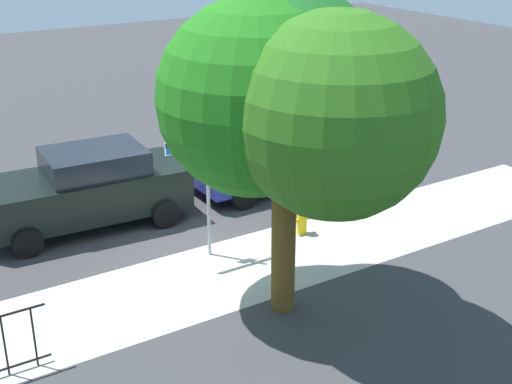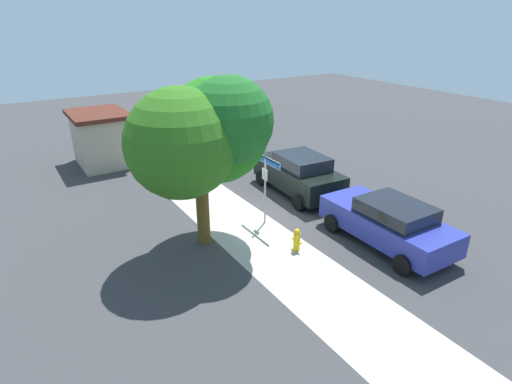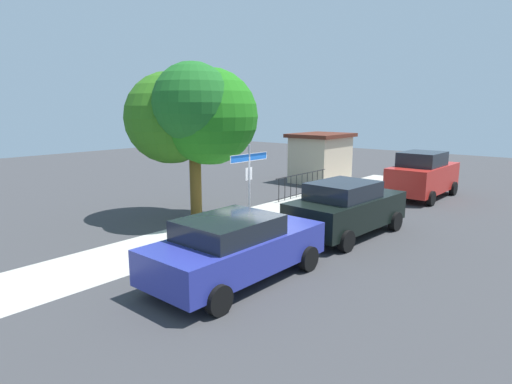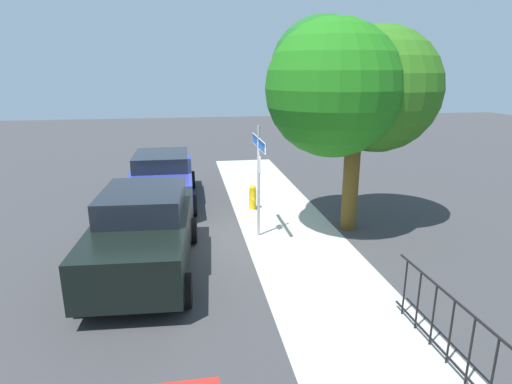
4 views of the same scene
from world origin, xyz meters
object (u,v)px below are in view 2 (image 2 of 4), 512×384
street_sign (265,172)px  car_black (299,173)px  car_red (213,131)px  utility_shed (101,138)px  car_blue (388,222)px  fire_hydrant (297,240)px  shade_tree (206,134)px

street_sign → car_black: (1.60, -2.77, -1.12)m
car_black → car_red: size_ratio=1.03×
street_sign → utility_shed: bearing=18.9°
utility_shed → car_red: bearing=-97.2°
street_sign → utility_shed: size_ratio=0.85×
car_blue → car_red: (12.70, 0.08, 0.23)m
car_red → fire_hydrant: size_ratio=5.73×
car_red → utility_shed: utility_shed is taller
car_blue → utility_shed: size_ratio=1.37×
street_sign → car_blue: 4.53m
shade_tree → car_blue: shade_tree is taller
car_blue → shade_tree: bearing=58.5°
car_blue → car_black: bearing=-1.2°
street_sign → car_red: (9.20, -2.54, -0.97)m
car_black → car_red: (7.61, 0.23, 0.15)m
shade_tree → fire_hydrant: (-1.86, -2.21, -3.45)m
fire_hydrant → car_blue: bearing=-114.4°
shade_tree → car_red: bearing=-27.4°
street_sign → fire_hydrant: street_sign is taller
car_red → street_sign: bearing=165.2°
utility_shed → fire_hydrant: bearing=-165.3°
shade_tree → car_red: shade_tree is taller
car_blue → car_black: size_ratio=1.02×
street_sign → shade_tree: shade_tree is taller
car_blue → car_red: size_ratio=1.05×
car_blue → car_black: car_black is taller
utility_shed → car_blue: bearing=-155.9°
street_sign → car_blue: size_ratio=0.62×
car_blue → utility_shed: (13.45, 6.02, 0.55)m
shade_tree → car_blue: bearing=-122.0°
shade_tree → fire_hydrant: bearing=-130.1°
car_black → fire_hydrant: size_ratio=5.89×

